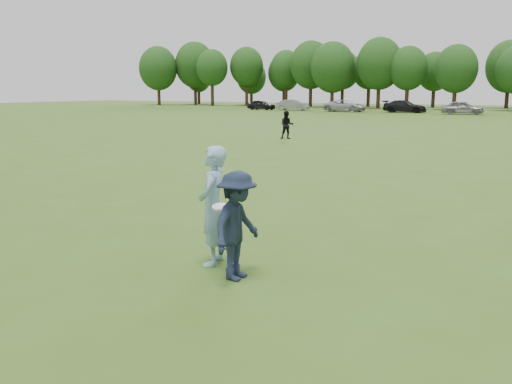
{
  "coord_description": "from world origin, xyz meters",
  "views": [
    {
      "loc": [
        3.65,
        -6.9,
        2.82
      ],
      "look_at": [
        -0.74,
        0.99,
        1.1
      ],
      "focal_mm": 38.0,
      "sensor_mm": 36.0,
      "label": 1
    }
  ],
  "objects_px": {
    "defender": "(237,226)",
    "car_e": "(463,108)",
    "player_far_a": "(287,125)",
    "car_d": "(405,106)",
    "car_c": "(345,106)",
    "car_b": "(293,105)",
    "thrower": "(213,206)",
    "car_a": "(261,105)"
  },
  "relations": [
    {
      "from": "thrower",
      "to": "car_e",
      "type": "relative_size",
      "value": 0.43
    },
    {
      "from": "car_e",
      "to": "car_a",
      "type": "bearing_deg",
      "value": 79.42
    },
    {
      "from": "car_a",
      "to": "car_c",
      "type": "distance_m",
      "value": 12.53
    },
    {
      "from": "car_d",
      "to": "defender",
      "type": "bearing_deg",
      "value": -166.92
    },
    {
      "from": "thrower",
      "to": "player_far_a",
      "type": "height_order",
      "value": "thrower"
    },
    {
      "from": "car_a",
      "to": "car_e",
      "type": "height_order",
      "value": "car_e"
    },
    {
      "from": "car_a",
      "to": "player_far_a",
      "type": "bearing_deg",
      "value": -147.62
    },
    {
      "from": "car_c",
      "to": "car_b",
      "type": "bearing_deg",
      "value": 85.95
    },
    {
      "from": "car_a",
      "to": "car_d",
      "type": "distance_m",
      "value": 19.85
    },
    {
      "from": "car_a",
      "to": "car_e",
      "type": "distance_m",
      "value": 26.89
    },
    {
      "from": "defender",
      "to": "car_e",
      "type": "xyz_separation_m",
      "value": [
        -5.64,
        58.94,
        -0.05
      ]
    },
    {
      "from": "car_a",
      "to": "car_e",
      "type": "xyz_separation_m",
      "value": [
        26.85,
        -1.51,
        0.09
      ]
    },
    {
      "from": "car_b",
      "to": "car_c",
      "type": "height_order",
      "value": "car_c"
    },
    {
      "from": "car_d",
      "to": "car_e",
      "type": "bearing_deg",
      "value": -103.54
    },
    {
      "from": "car_e",
      "to": "car_c",
      "type": "bearing_deg",
      "value": 79.0
    },
    {
      "from": "thrower",
      "to": "defender",
      "type": "height_order",
      "value": "thrower"
    },
    {
      "from": "player_far_a",
      "to": "car_d",
      "type": "xyz_separation_m",
      "value": [
        -3.03,
        39.31,
        -0.05
      ]
    },
    {
      "from": "thrower",
      "to": "player_far_a",
      "type": "distance_m",
      "value": 22.87
    },
    {
      "from": "player_far_a",
      "to": "car_c",
      "type": "bearing_deg",
      "value": 80.31
    },
    {
      "from": "car_a",
      "to": "car_c",
      "type": "xyz_separation_m",
      "value": [
        12.52,
        -0.6,
        0.06
      ]
    },
    {
      "from": "player_far_a",
      "to": "defender",
      "type": "bearing_deg",
      "value": -90.73
    },
    {
      "from": "defender",
      "to": "car_a",
      "type": "height_order",
      "value": "defender"
    },
    {
      "from": "thrower",
      "to": "car_e",
      "type": "bearing_deg",
      "value": 167.06
    },
    {
      "from": "player_far_a",
      "to": "car_a",
      "type": "bearing_deg",
      "value": 95.62
    },
    {
      "from": "car_a",
      "to": "car_c",
      "type": "height_order",
      "value": "car_c"
    },
    {
      "from": "defender",
      "to": "player_far_a",
      "type": "distance_m",
      "value": 23.54
    },
    {
      "from": "car_c",
      "to": "car_d",
      "type": "bearing_deg",
      "value": -80.72
    },
    {
      "from": "defender",
      "to": "car_e",
      "type": "distance_m",
      "value": 59.21
    },
    {
      "from": "player_far_a",
      "to": "car_a",
      "type": "distance_m",
      "value": 45.18
    },
    {
      "from": "player_far_a",
      "to": "thrower",
      "type": "bearing_deg",
      "value": -91.91
    },
    {
      "from": "player_far_a",
      "to": "car_c",
      "type": "distance_m",
      "value": 39.74
    },
    {
      "from": "thrower",
      "to": "car_c",
      "type": "relative_size",
      "value": 0.36
    },
    {
      "from": "player_far_a",
      "to": "car_a",
      "type": "xyz_separation_m",
      "value": [
        -22.88,
        38.96,
        -0.12
      ]
    },
    {
      "from": "thrower",
      "to": "car_a",
      "type": "height_order",
      "value": "thrower"
    },
    {
      "from": "car_a",
      "to": "car_c",
      "type": "relative_size",
      "value": 0.75
    },
    {
      "from": "player_far_a",
      "to": "car_c",
      "type": "relative_size",
      "value": 0.3
    },
    {
      "from": "car_a",
      "to": "car_e",
      "type": "bearing_deg",
      "value": -91.27
    },
    {
      "from": "car_b",
      "to": "car_a",
      "type": "bearing_deg",
      "value": 85.93
    },
    {
      "from": "car_e",
      "to": "thrower",
      "type": "bearing_deg",
      "value": 177.45
    },
    {
      "from": "thrower",
      "to": "defender",
      "type": "bearing_deg",
      "value": 41.28
    },
    {
      "from": "car_d",
      "to": "car_b",
      "type": "bearing_deg",
      "value": 91.85
    },
    {
      "from": "car_b",
      "to": "car_e",
      "type": "xyz_separation_m",
      "value": [
        22.11,
        -1.72,
        0.05
      ]
    }
  ]
}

